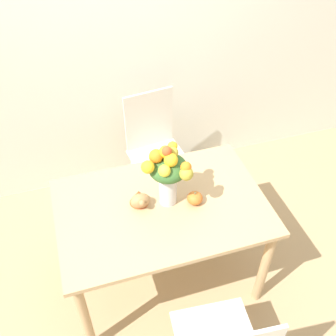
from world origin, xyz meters
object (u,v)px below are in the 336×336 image
Objects in this scene: turkey_figurine at (140,198)px; dining_chair_near_window at (156,150)px; pumpkin at (195,198)px; flower_vase at (168,172)px.

turkey_figurine is 0.88m from dining_chair_near_window.
pumpkin is at bearing -96.46° from dining_chair_near_window.
pumpkin is 0.60× the size of turkey_figurine.
flower_vase is 2.74× the size of turkey_figurine.
flower_vase is at bearing 160.23° from pumpkin.
dining_chair_near_window is (-0.01, 0.85, -0.30)m from pumpkin.
flower_vase is at bearing -10.91° from turkey_figurine.
turkey_figurine is at bearing 169.09° from flower_vase.
turkey_figurine is at bearing 164.75° from pumpkin.
pumpkin is 0.33m from turkey_figurine.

